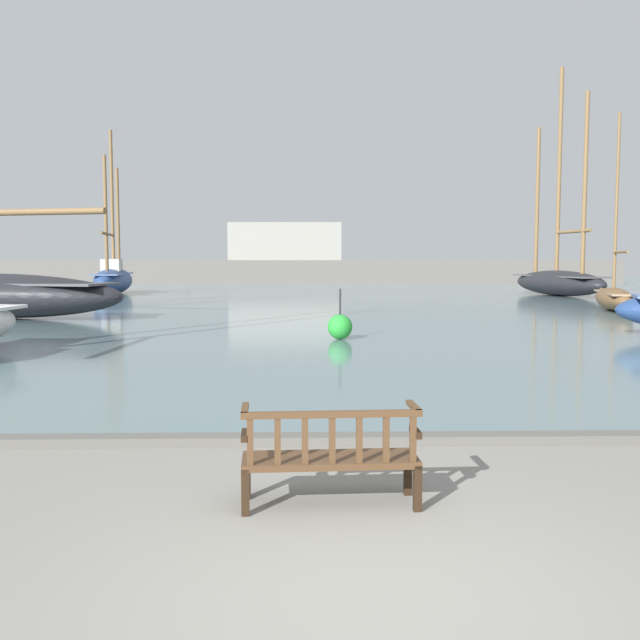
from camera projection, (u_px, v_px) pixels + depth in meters
ground_plane at (371, 591)px, 4.84m from camera, size 160.00×160.00×0.00m
harbor_water at (310, 292)px, 48.66m from camera, size 100.00×80.00×0.08m
quay_edge_kerb at (341, 439)px, 8.67m from camera, size 40.00×0.30×0.12m
park_bench at (330, 455)px, 6.46m from camera, size 1.62×0.60×0.92m
sailboat_outer_port at (113, 278)px, 45.01m from camera, size 3.08×9.16×10.26m
sailboat_far_port at (614, 297)px, 30.74m from camera, size 2.69×6.58×8.39m
sailboat_far_starboard at (558, 278)px, 42.96m from camera, size 4.01×9.67×13.53m
channel_buoy at (340, 327)px, 19.38m from camera, size 0.68×0.68×1.38m
far_breakwater at (304, 267)px, 63.25m from camera, size 55.76×2.40×5.50m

